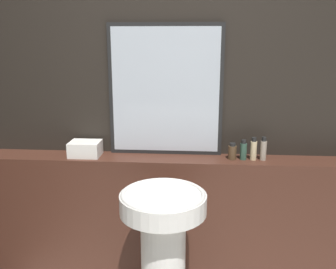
{
  "coord_description": "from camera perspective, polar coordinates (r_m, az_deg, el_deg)",
  "views": [
    {
      "loc": [
        0.21,
        -0.88,
        1.72
      ],
      "look_at": [
        0.04,
        1.38,
        1.15
      ],
      "focal_mm": 40.0,
      "sensor_mm": 36.0,
      "label": 1
    }
  ],
  "objects": [
    {
      "name": "wall_back",
      "position": [
        2.58,
        -0.51,
        3.68
      ],
      "size": [
        8.0,
        0.06,
        2.5
      ],
      "color": "black",
      "rests_on": "ground_plane"
    },
    {
      "name": "conditioner_bottle",
      "position": [
        2.5,
        11.41,
        -2.4
      ],
      "size": [
        0.04,
        0.04,
        0.13
      ],
      "color": "#2D4C3D",
      "rests_on": "vanity_counter"
    },
    {
      "name": "vanity_counter",
      "position": [
        2.69,
        -0.74,
        -13.27
      ],
      "size": [
        2.67,
        0.23,
        0.96
      ],
      "color": "#422319",
      "rests_on": "ground_plane"
    },
    {
      "name": "mirror",
      "position": [
        2.51,
        -0.37,
        6.71
      ],
      "size": [
        0.76,
        0.03,
        0.88
      ],
      "color": "black",
      "rests_on": "vanity_counter"
    },
    {
      "name": "shampoo_bottle",
      "position": [
        2.5,
        9.77,
        -2.61
      ],
      "size": [
        0.05,
        0.05,
        0.11
      ],
      "color": "#4C3823",
      "rests_on": "vanity_counter"
    },
    {
      "name": "pedestal_sink",
      "position": [
        2.23,
        -0.73,
        -16.98
      ],
      "size": [
        0.48,
        0.48,
        0.91
      ],
      "color": "silver",
      "rests_on": "ground_plane"
    },
    {
      "name": "towel_stack",
      "position": [
        2.6,
        -12.49,
        -2.13
      ],
      "size": [
        0.21,
        0.16,
        0.1
      ],
      "color": "silver",
      "rests_on": "vanity_counter"
    },
    {
      "name": "body_wash_bottle",
      "position": [
        2.52,
        14.33,
        -2.21
      ],
      "size": [
        0.04,
        0.04,
        0.16
      ],
      "color": "gray",
      "rests_on": "vanity_counter"
    },
    {
      "name": "lotion_bottle",
      "position": [
        2.51,
        12.9,
        -2.24
      ],
      "size": [
        0.04,
        0.04,
        0.15
      ],
      "color": "#C6B284",
      "rests_on": "vanity_counter"
    }
  ]
}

